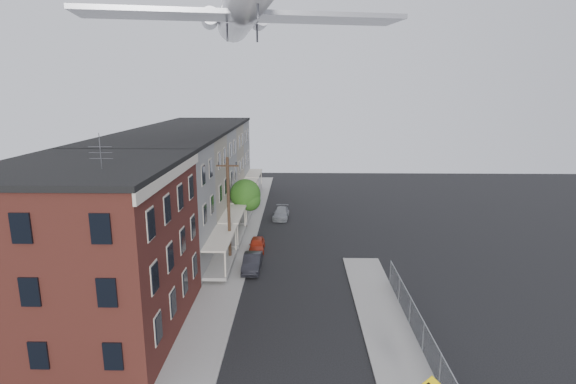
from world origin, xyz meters
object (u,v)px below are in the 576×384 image
street_tree (246,196)px  car_mid (252,262)px  car_far (281,213)px  car_near (257,245)px  utility_pole (229,209)px  airplane (242,6)px

street_tree → car_mid: size_ratio=1.31×
car_far → street_tree: bearing=-131.4°
street_tree → car_near: bearing=-76.4°
street_tree → car_mid: (1.67, -11.43, -2.80)m
car_mid → car_far: car_mid is taller
utility_pole → car_near: 5.46m
utility_pole → car_mid: bearing=-37.0°
street_tree → car_mid: 11.89m
car_far → car_mid: bearing=-93.9°
street_tree → airplane: airplane is taller
street_tree → airplane: size_ratio=0.18×
car_near → street_tree: bearing=101.9°
utility_pole → street_tree: size_ratio=1.73×
car_mid → airplane: (-1.02, 5.60, 20.36)m
utility_pole → car_mid: utility_pole is taller
utility_pole → airplane: airplane is taller
utility_pole → car_far: utility_pole is taller
utility_pole → car_near: size_ratio=2.69×
car_near → car_mid: bearing=-91.7°
street_tree → airplane: 18.51m
car_near → airplane: airplane is taller
car_mid → car_far: 15.10m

